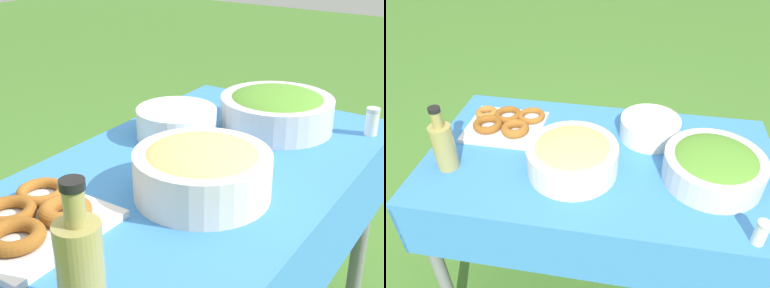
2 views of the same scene
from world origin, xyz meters
The scene contains 7 objects.
picnic_table centered at (0.00, 0.00, 0.66)m, with size 1.30×0.72×0.78m.
salad_bowl centered at (-0.39, 0.05, 0.84)m, with size 0.34×0.34×0.12m.
pasta_bowl centered at (0.09, 0.09, 0.84)m, with size 0.32×0.32×0.13m.
donut_platter centered at (0.41, -0.13, 0.80)m, with size 0.32×0.27×0.05m.
plate_stack centered at (-0.17, -0.17, 0.82)m, with size 0.23×0.23×0.08m.
olive_oil_bottle centered at (0.53, 0.15, 0.87)m, with size 0.08×0.08×0.25m.
salt_shaker centered at (-0.50, 0.31, 0.82)m, with size 0.04×0.04×0.08m.
Camera 1 is at (1.01, 0.67, 1.38)m, focal length 50.00 mm.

